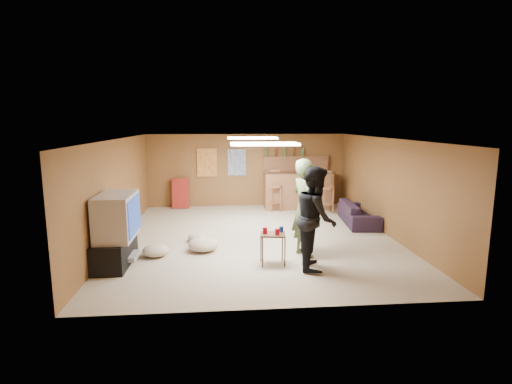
{
  "coord_description": "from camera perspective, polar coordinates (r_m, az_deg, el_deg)",
  "views": [
    {
      "loc": [
        -0.78,
        -8.63,
        2.56
      ],
      "look_at": [
        0.0,
        0.2,
        1.0
      ],
      "focal_mm": 28.0,
      "sensor_mm": 36.0,
      "label": 1
    }
  ],
  "objects": [
    {
      "name": "tv_screen",
      "position": [
        7.48,
        -16.98,
        -3.27
      ],
      "size": [
        0.02,
        0.95,
        0.65
      ],
      "primitive_type": "cube",
      "color": "navy",
      "rests_on": "tv_body"
    },
    {
      "name": "wall_right",
      "position": [
        9.53,
        18.39,
        0.66
      ],
      "size": [
        0.02,
        7.0,
        2.2
      ],
      "primitive_type": "cube",
      "color": "brown",
      "rests_on": "ground"
    },
    {
      "name": "cup_blue",
      "position": [
        7.33,
        3.63,
        -5.33
      ],
      "size": [
        0.09,
        0.09,
        0.11
      ],
      "primitive_type": "cylinder",
      "rotation": [
        0.0,
        0.0,
        -0.26
      ],
      "color": "#153696",
      "rests_on": "tray_table"
    },
    {
      "name": "ground",
      "position": [
        9.03,
        0.11,
        -6.48
      ],
      "size": [
        7.0,
        7.0,
        0.0
      ],
      "primitive_type": "plane",
      "color": "tan",
      "rests_on": "ground"
    },
    {
      "name": "person_olive",
      "position": [
        7.66,
        6.96,
        -2.28
      ],
      "size": [
        0.65,
        0.8,
        1.88
      ],
      "primitive_type": "imported",
      "rotation": [
        0.0,
        0.0,
        1.91
      ],
      "color": "#4B5833",
      "rests_on": "ground"
    },
    {
      "name": "cup_red_far",
      "position": [
        7.15,
        3.05,
        -5.68
      ],
      "size": [
        0.09,
        0.09,
        0.11
      ],
      "primitive_type": "cylinder",
      "rotation": [
        0.0,
        0.0,
        0.13
      ],
      "color": "red",
      "rests_on": "tray_table"
    },
    {
      "name": "bar_stool_left",
      "position": [
        11.56,
        2.83,
        0.03
      ],
      "size": [
        0.41,
        0.41,
        1.13
      ],
      "primitive_type": null,
      "rotation": [
        0.0,
        0.0,
        0.16
      ],
      "color": "brown",
      "rests_on": "ground"
    },
    {
      "name": "poster_left",
      "position": [
        12.16,
        -7.02,
        4.19
      ],
      "size": [
        0.6,
        0.03,
        0.85
      ],
      "primitive_type": "cube",
      "color": "#BF3F26",
      "rests_on": "wall_back"
    },
    {
      "name": "bar_shelf",
      "position": [
        12.29,
        5.69,
        4.98
      ],
      "size": [
        2.0,
        0.18,
        0.05
      ],
      "primitive_type": "cube",
      "color": "brown",
      "rests_on": "bar_backing"
    },
    {
      "name": "bar_counter",
      "position": [
        11.97,
        6.01,
        0.25
      ],
      "size": [
        2.0,
        0.6,
        1.1
      ],
      "primitive_type": "cube",
      "color": "brown",
      "rests_on": "ground"
    },
    {
      "name": "bottle_row",
      "position": [
        12.2,
        4.14,
        5.7
      ],
      "size": [
        1.2,
        0.08,
        0.26
      ],
      "primitive_type": null,
      "color": "#3F7233",
      "rests_on": "bar_shelf"
    },
    {
      "name": "person_black",
      "position": [
        7.07,
        8.54,
        -3.65
      ],
      "size": [
        0.81,
        0.98,
        1.81
      ],
      "primitive_type": "imported",
      "rotation": [
        0.0,
        0.0,
        1.42
      ],
      "color": "black",
      "rests_on": "ground"
    },
    {
      "name": "cup_red_near",
      "position": [
        7.22,
        1.28,
        -5.49
      ],
      "size": [
        0.11,
        0.11,
        0.12
      ],
      "primitive_type": "cylinder",
      "rotation": [
        0.0,
        0.0,
        -0.28
      ],
      "color": "red",
      "rests_on": "tray_table"
    },
    {
      "name": "ceiling",
      "position": [
        8.67,
        0.12,
        7.6
      ],
      "size": [
        6.0,
        7.0,
        0.02
      ],
      "primitive_type": "cube",
      "color": "silver",
      "rests_on": "ground"
    },
    {
      "name": "tv_stand",
      "position": [
        7.74,
        -19.51,
        -7.97
      ],
      "size": [
        0.55,
        1.3,
        0.5
      ],
      "primitive_type": "cube",
      "color": "black",
      "rests_on": "ground"
    },
    {
      "name": "cushion_mid",
      "position": [
        8.81,
        -8.3,
        -6.36
      ],
      "size": [
        0.45,
        0.45,
        0.19
      ],
      "primitive_type": "ellipsoid",
      "rotation": [
        0.0,
        0.0,
        -0.04
      ],
      "color": "tan",
      "rests_on": "ground"
    },
    {
      "name": "cushion_near_tv",
      "position": [
        8.15,
        -7.57,
        -7.41
      ],
      "size": [
        0.65,
        0.65,
        0.27
      ],
      "primitive_type": "ellipsoid",
      "rotation": [
        0.0,
        0.0,
        0.08
      ],
      "color": "tan",
      "rests_on": "ground"
    },
    {
      "name": "bar_stool_right",
      "position": [
        11.48,
        10.22,
        0.26
      ],
      "size": [
        0.49,
        0.49,
        1.31
      ],
      "primitive_type": null,
      "rotation": [
        0.0,
        0.0,
        0.2
      ],
      "color": "brown",
      "rests_on": "ground"
    },
    {
      "name": "ceiling_panel_front",
      "position": [
        7.18,
        1.2,
        6.87
      ],
      "size": [
        1.2,
        0.6,
        0.04
      ],
      "primitive_type": "cube",
      "color": "white",
      "rests_on": "ceiling"
    },
    {
      "name": "dvd_box",
      "position": [
        7.72,
        -17.87,
        -8.7
      ],
      "size": [
        0.35,
        0.5,
        0.08
      ],
      "primitive_type": "cube",
      "color": "#B2B2B7",
      "rests_on": "tv_stand"
    },
    {
      "name": "tray_table",
      "position": [
        7.31,
        2.4,
        -8.13
      ],
      "size": [
        0.49,
        0.41,
        0.57
      ],
      "primitive_type": "cube",
      "rotation": [
        0.0,
        0.0,
        -0.14
      ],
      "color": "#391D12",
      "rests_on": "ground"
    },
    {
      "name": "tv_body",
      "position": [
        7.55,
        -19.28,
        -3.28
      ],
      "size": [
        0.6,
        1.1,
        0.8
      ],
      "primitive_type": "cube",
      "color": "#B2B2B7",
      "rests_on": "tv_stand"
    },
    {
      "name": "ceiling_panel_back",
      "position": [
        9.87,
        -0.51,
        7.72
      ],
      "size": [
        1.2,
        0.6,
        0.04
      ],
      "primitive_type": "cube",
      "color": "white",
      "rests_on": "ceiling"
    },
    {
      "name": "folding_chair_stack",
      "position": [
        12.17,
        -10.72,
        -0.18
      ],
      "size": [
        0.5,
        0.26,
        0.91
      ],
      "primitive_type": "cube",
      "rotation": [
        -0.14,
        0.0,
        0.0
      ],
      "color": "#A0251D",
      "rests_on": "ground"
    },
    {
      "name": "wall_front",
      "position": [
        5.39,
        3.48,
        -5.74
      ],
      "size": [
        6.0,
        0.02,
        2.2
      ],
      "primitive_type": "cube",
      "color": "brown",
      "rests_on": "ground"
    },
    {
      "name": "sofa",
      "position": [
        10.52,
        14.42,
        -2.92
      ],
      "size": [
        0.91,
        1.9,
        0.54
      ],
      "primitive_type": "imported",
      "rotation": [
        0.0,
        0.0,
        1.47
      ],
      "color": "black",
      "rests_on": "ground"
    },
    {
      "name": "wall_left",
      "position": [
        9.03,
        -19.21,
        0.12
      ],
      "size": [
        0.02,
        7.0,
        2.2
      ],
      "primitive_type": "cube",
      "color": "brown",
      "rests_on": "ground"
    },
    {
      "name": "poster_right",
      "position": [
        12.16,
        -2.77,
        4.25
      ],
      "size": [
        0.55,
        0.03,
        0.8
      ],
      "primitive_type": "cube",
      "color": "#334C99",
      "rests_on": "wall_back"
    },
    {
      "name": "cushion_far",
      "position": [
        8.01,
        -14.13,
        -8.09
      ],
      "size": [
        0.56,
        0.56,
        0.23
      ],
      "primitive_type": "ellipsoid",
      "rotation": [
        0.0,
        0.0,
        -0.1
      ],
      "color": "tan",
      "rests_on": "ground"
    },
    {
      "name": "bar_backing",
      "position": [
        12.34,
        5.65,
        3.6
      ],
      "size": [
        2.0,
        0.14,
        0.6
      ],
      "primitive_type": "cube",
      "color": "brown",
      "rests_on": "bar_counter"
    },
    {
      "name": "bar_lip",
      "position": [
        11.65,
        6.29,
        2.72
      ],
      "size": [
        2.1,
        0.12,
        0.05
      ],
      "primitive_type": "cube",
      "color": "#391D12",
      "rests_on": "bar_counter"
    },
    {
      "name": "wall_back",
      "position": [
        12.24,
        -1.36,
        3.12
      ],
      "size": [
        6.0,
        0.02,
        2.2
      ],
      "primitive_type": "cube",
      "color": "brown",
      "rests_on": "ground"
    }
  ]
}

